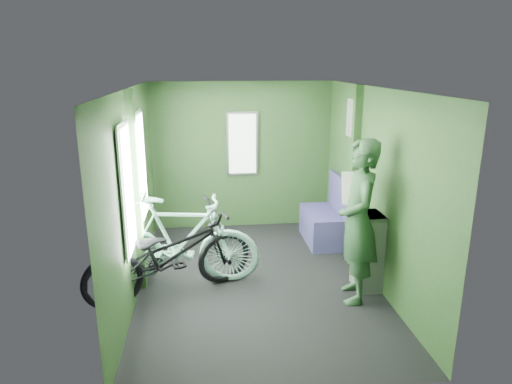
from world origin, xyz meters
TOP-DOWN VIEW (x-y plane):
  - room at (-0.04, 0.04)m, footprint 4.00×4.02m
  - bicycle_black at (-0.99, -0.26)m, footprint 2.12×1.49m
  - bicycle_mint at (-0.90, 0.04)m, footprint 1.95×0.98m
  - passenger at (1.04, -0.53)m, footprint 0.53×0.76m
  - waste_box at (1.26, -0.30)m, footprint 0.27×0.38m
  - bench_seat at (1.15, 1.17)m, footprint 0.52×0.93m

SIDE VIEW (x-z plane):
  - bicycle_black at x=-0.99m, z-range -0.55..0.55m
  - bicycle_mint at x=-0.90m, z-range -0.59..0.59m
  - bench_seat at x=1.15m, z-range -0.20..0.78m
  - waste_box at x=1.26m, z-range 0.00..0.92m
  - passenger at x=1.04m, z-range 0.00..1.82m
  - room at x=-0.04m, z-range 0.28..2.59m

